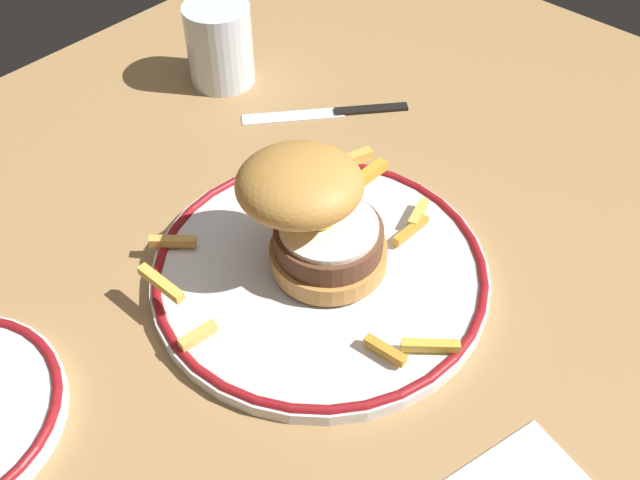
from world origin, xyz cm
name	(u,v)px	position (x,y,z in cm)	size (l,w,h in cm)	color
ground_plane	(259,289)	(0.00, 0.00, -2.00)	(117.83, 86.78, 4.00)	#A07849
dinner_plate	(320,271)	(3.36, -4.19, 0.84)	(28.66, 28.66, 1.60)	silver
burger	(313,212)	(3.50, -3.30, 7.07)	(14.45, 14.46, 10.96)	#C58841
fries_pile	(319,230)	(5.50, -2.11, 2.77)	(25.75, 26.67, 2.95)	orange
water_glass	(220,49)	(18.11, 24.24, 3.88)	(7.30, 7.30, 9.02)	silver
knife	(339,111)	(22.20, 10.24, 0.26)	(14.74, 12.74, 0.70)	black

